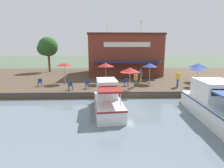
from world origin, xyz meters
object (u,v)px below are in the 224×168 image
waterfront_restaurant (124,54)px  patio_umbrella_back_row (198,65)px  person_at_quay_edge (178,77)px  patio_umbrella_mid_patio_right (130,70)px  patio_umbrella_mid_patio_left (150,65)px  cafe_chair_facing_river (70,85)px  person_near_entrance (141,74)px  cafe_chair_far_corner_seat (87,84)px  motorboat_far_downstream (107,99)px  motorboat_mid_row (216,104)px  cafe_chair_under_first_umbrella (40,82)px  tree_upstream_bank (47,47)px  cafe_chair_back_row_seat (126,82)px  person_mid_patio (136,78)px  patio_umbrella_by_entrance (64,64)px  mooring_post (100,88)px  patio_umbrella_far_corner (106,65)px  patio_umbrella_near_quay_edge (198,69)px

waterfront_restaurant → patio_umbrella_back_row: (8.35, 8.66, -1.13)m
person_at_quay_edge → patio_umbrella_mid_patio_right: bearing=-78.7°
patio_umbrella_mid_patio_right → patio_umbrella_mid_patio_left: 4.30m
cafe_chair_facing_river → person_near_entrance: 8.79m
cafe_chair_far_corner_seat → waterfront_restaurant: bearing=156.5°
patio_umbrella_back_row → motorboat_far_downstream: size_ratio=0.40×
patio_umbrella_mid_patio_left → person_near_entrance: (-0.40, -0.96, -1.15)m
patio_umbrella_mid_patio_left → motorboat_mid_row: 9.92m
cafe_chair_under_first_umbrella → waterfront_restaurant: bearing=134.6°
cafe_chair_facing_river → person_near_entrance: (-3.59, 8.01, 0.62)m
patio_umbrella_mid_patio_left → waterfront_restaurant: bearing=-166.6°
tree_upstream_bank → person_near_entrance: bearing=53.0°
cafe_chair_back_row_seat → person_mid_patio: bearing=66.9°
motorboat_mid_row → patio_umbrella_by_entrance: bearing=-127.9°
patio_umbrella_back_row → waterfront_restaurant: bearing=-134.0°
person_mid_patio → mooring_post: person_mid_patio is taller
cafe_chair_under_first_umbrella → motorboat_far_downstream: 9.97m
cafe_chair_back_row_seat → mooring_post: bearing=-44.4°
patio_umbrella_back_row → person_mid_patio: bearing=-72.0°
person_near_entrance → mooring_post: 6.84m
cafe_chair_far_corner_seat → mooring_post: mooring_post is taller
cafe_chair_far_corner_seat → mooring_post: (1.84, 1.44, 0.01)m
motorboat_far_downstream → person_near_entrance: bearing=152.1°
person_mid_patio → tree_upstream_bank: size_ratio=0.26×
patio_umbrella_back_row → mooring_post: 13.49m
patio_umbrella_far_corner → cafe_chair_facing_river: (3.45, -3.64, -1.79)m
cafe_chair_back_row_seat → person_at_quay_edge: (0.72, 5.66, 0.68)m
cafe_chair_back_row_seat → person_near_entrance: size_ratio=0.49×
waterfront_restaurant → cafe_chair_facing_river: (12.46, -6.76, -2.75)m
patio_umbrella_far_corner → motorboat_far_downstream: bearing=0.6°
patio_umbrella_far_corner → person_at_quay_edge: bearing=73.4°
patio_umbrella_mid_patio_left → patio_umbrella_far_corner: bearing=-92.9°
patio_umbrella_far_corner → patio_umbrella_mid_patio_left: size_ratio=1.01×
mooring_post → patio_umbrella_by_entrance: bearing=-137.0°
motorboat_mid_row → motorboat_far_downstream: size_ratio=1.50×
mooring_post → cafe_chair_far_corner_seat: bearing=-142.0°
motorboat_mid_row → motorboat_far_downstream: 7.83m
patio_umbrella_by_entrance → waterfront_restaurant: bearing=137.6°
patio_umbrella_by_entrance → mooring_post: size_ratio=2.66×
cafe_chair_under_first_umbrella → mooring_post: mooring_post is taller
cafe_chair_under_first_umbrella → motorboat_mid_row: 17.28m
patio_umbrella_back_row → motorboat_mid_row: bearing=-21.4°
patio_umbrella_near_quay_edge → mooring_post: 11.22m
patio_umbrella_mid_patio_left → motorboat_mid_row: (9.45, 2.39, -1.88)m
cafe_chair_far_corner_seat → mooring_post: bearing=38.0°
cafe_chair_under_first_umbrella → patio_umbrella_mid_patio_right: bearing=78.4°
patio_umbrella_far_corner → tree_upstream_bank: tree_upstream_bank is taller
motorboat_mid_row → mooring_post: 9.71m
patio_umbrella_mid_patio_right → person_at_quay_edge: patio_umbrella_mid_patio_right is taller
waterfront_restaurant → person_mid_patio: (11.10, 0.21, -2.24)m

